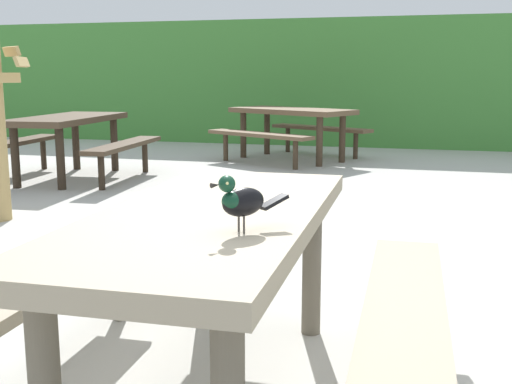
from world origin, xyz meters
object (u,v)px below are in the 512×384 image
bird_grackle (240,200)px  picnic_table_far_centre (68,132)px  picnic_table_mid_right (291,121)px  picnic_table_foreground (212,258)px

bird_grackle → picnic_table_far_centre: bird_grackle is taller
picnic_table_mid_right → bird_grackle: bearing=-79.2°
picnic_table_foreground → bird_grackle: (0.20, -0.31, 0.29)m
bird_grackle → picnic_table_far_centre: 5.97m
bird_grackle → picnic_table_mid_right: bird_grackle is taller
picnic_table_foreground → picnic_table_far_centre: 5.59m
bird_grackle → picnic_table_far_centre: (-3.55, 4.79, -0.29)m
picnic_table_foreground → picnic_table_far_centre: same height
picnic_table_mid_right → picnic_table_far_centre: same height
picnic_table_foreground → bird_grackle: bird_grackle is taller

